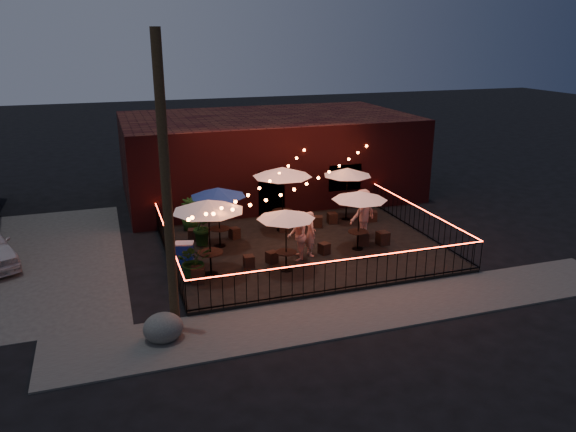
% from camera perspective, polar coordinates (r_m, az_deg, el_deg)
% --- Properties ---
extents(ground, '(110.00, 110.00, 0.00)m').
position_cam_1_polar(ground, '(19.67, 3.48, -5.48)').
color(ground, black).
rests_on(ground, ground).
extents(patio, '(10.00, 8.00, 0.15)m').
position_cam_1_polar(patio, '(21.36, 1.49, -3.28)').
color(patio, black).
rests_on(patio, ground).
extents(sidewalk, '(18.00, 2.50, 0.05)m').
position_cam_1_polar(sidewalk, '(16.98, 7.61, -9.52)').
color(sidewalk, '#42403D').
rests_on(sidewalk, ground).
extents(brick_building, '(14.00, 8.00, 4.00)m').
position_cam_1_polar(brick_building, '(28.42, -2.09, 6.17)').
color(brick_building, black).
rests_on(brick_building, ground).
extents(utility_pole, '(0.26, 0.26, 8.00)m').
position_cam_1_polar(utility_pole, '(14.68, -12.25, 2.46)').
color(utility_pole, '#332815').
rests_on(utility_pole, ground).
extents(fence_front, '(10.00, 0.04, 1.04)m').
position_cam_1_polar(fence_front, '(17.72, 5.93, -5.94)').
color(fence_front, black).
rests_on(fence_front, patio).
extents(fence_left, '(0.04, 8.00, 1.04)m').
position_cam_1_polar(fence_left, '(20.11, -12.04, -3.28)').
color(fence_left, black).
rests_on(fence_left, patio).
extents(fence_right, '(0.04, 8.00, 1.04)m').
position_cam_1_polar(fence_right, '(23.26, 13.16, -0.42)').
color(fence_right, black).
rests_on(fence_right, patio).
extents(festoon_lights, '(10.02, 8.72, 1.32)m').
position_cam_1_polar(festoon_lights, '(20.01, -0.89, 2.62)').
color(festoon_lights, '#FF6123').
rests_on(festoon_lights, ground).
extents(cafe_table_0, '(2.67, 2.67, 2.61)m').
position_cam_1_polar(cafe_table_0, '(18.25, -8.12, 0.96)').
color(cafe_table_0, black).
rests_on(cafe_table_0, patio).
extents(cafe_table_1, '(2.63, 2.63, 2.30)m').
position_cam_1_polar(cafe_table_1, '(20.85, -7.12, 2.36)').
color(cafe_table_1, black).
rests_on(cafe_table_1, patio).
extents(cafe_table_2, '(2.37, 2.37, 2.17)m').
position_cam_1_polar(cafe_table_2, '(18.53, -0.20, 0.10)').
color(cafe_table_2, black).
rests_on(cafe_table_2, patio).
extents(cafe_table_3, '(3.19, 3.19, 2.65)m').
position_cam_1_polar(cafe_table_3, '(22.39, -0.59, 4.42)').
color(cafe_table_3, black).
rests_on(cafe_table_3, patio).
extents(cafe_table_4, '(2.68, 2.68, 2.25)m').
position_cam_1_polar(cafe_table_4, '(20.57, 7.29, 2.00)').
color(cafe_table_4, black).
rests_on(cafe_table_4, patio).
extents(cafe_table_5, '(2.18, 2.18, 2.29)m').
position_cam_1_polar(cafe_table_5, '(23.97, 6.06, 4.42)').
color(cafe_table_5, black).
rests_on(cafe_table_5, patio).
extents(bistro_chair_0, '(0.51, 0.51, 0.51)m').
position_cam_1_polar(bistro_chair_0, '(18.49, -9.14, -5.91)').
color(bistro_chair_0, black).
rests_on(bistro_chair_0, patio).
extents(bistro_chair_1, '(0.37, 0.37, 0.42)m').
position_cam_1_polar(bistro_chair_1, '(19.44, -4.00, -4.63)').
color(bistro_chair_1, black).
rests_on(bistro_chair_1, patio).
extents(bistro_chair_2, '(0.46, 0.46, 0.45)m').
position_cam_1_polar(bistro_chair_2, '(22.19, -9.61, -1.88)').
color(bistro_chair_2, black).
rests_on(bistro_chair_2, patio).
extents(bistro_chair_3, '(0.46, 0.46, 0.43)m').
position_cam_1_polar(bistro_chair_3, '(22.17, -5.46, -1.74)').
color(bistro_chair_3, black).
rests_on(bistro_chair_3, patio).
extents(bistro_chair_4, '(0.44, 0.44, 0.41)m').
position_cam_1_polar(bistro_chair_4, '(19.76, -1.66, -4.22)').
color(bistro_chair_4, black).
rests_on(bistro_chair_4, patio).
extents(bistro_chair_5, '(0.44, 0.44, 0.41)m').
position_cam_1_polar(bistro_chair_5, '(20.59, 3.69, -3.31)').
color(bistro_chair_5, black).
rests_on(bistro_chair_5, patio).
extents(bistro_chair_6, '(0.49, 0.49, 0.45)m').
position_cam_1_polar(bistro_chair_6, '(22.82, -0.39, -1.05)').
color(bistro_chair_6, black).
rests_on(bistro_chair_6, patio).
extents(bistro_chair_7, '(0.50, 0.50, 0.46)m').
position_cam_1_polar(bistro_chair_7, '(23.40, 3.04, -0.57)').
color(bistro_chair_7, black).
rests_on(bistro_chair_7, patio).
extents(bistro_chair_8, '(0.51, 0.51, 0.50)m').
position_cam_1_polar(bistro_chair_8, '(21.59, 7.61, -2.29)').
color(bistro_chair_8, black).
rests_on(bistro_chair_8, patio).
extents(bistro_chair_9, '(0.45, 0.45, 0.50)m').
position_cam_1_polar(bistro_chair_9, '(21.75, 9.60, -2.23)').
color(bistro_chair_9, black).
rests_on(bistro_chair_9, patio).
extents(bistro_chair_10, '(0.43, 0.43, 0.45)m').
position_cam_1_polar(bistro_chair_10, '(23.90, 4.50, -0.21)').
color(bistro_chair_10, black).
rests_on(bistro_chair_10, patio).
extents(bistro_chair_11, '(0.45, 0.45, 0.43)m').
position_cam_1_polar(bistro_chair_11, '(24.39, 8.58, -0.02)').
color(bistro_chair_11, black).
rests_on(bistro_chair_11, patio).
extents(patron_a, '(0.40, 0.61, 1.66)m').
position_cam_1_polar(patron_a, '(20.23, 2.29, -1.79)').
color(patron_a, '#D1A189').
rests_on(patron_a, patio).
extents(patron_b, '(0.92, 1.04, 1.79)m').
position_cam_1_polar(patron_b, '(19.81, 0.92, -2.02)').
color(patron_b, '#CFA28F').
rests_on(patron_b, patio).
extents(patron_c, '(1.42, 1.11, 1.93)m').
position_cam_1_polar(patron_c, '(22.23, 7.60, 0.28)').
color(patron_c, '#D2A690').
rests_on(patron_c, patio).
extents(potted_shrub_a, '(1.19, 1.04, 1.27)m').
position_cam_1_polar(potted_shrub_a, '(18.60, -9.51, -4.51)').
color(potted_shrub_a, '#173D10').
rests_on(potted_shrub_a, patio).
extents(potted_shrub_b, '(0.81, 0.65, 1.46)m').
position_cam_1_polar(potted_shrub_b, '(21.48, -8.57, -1.06)').
color(potted_shrub_b, '#14400D').
rests_on(potted_shrub_b, patio).
extents(potted_shrub_c, '(0.81, 0.81, 1.32)m').
position_cam_1_polar(potted_shrub_c, '(23.26, -9.92, 0.17)').
color(potted_shrub_c, '#12340C').
rests_on(potted_shrub_c, patio).
extents(cooler, '(0.72, 0.60, 0.83)m').
position_cam_1_polar(cooler, '(19.82, -10.45, -3.79)').
color(cooler, '#162FAD').
rests_on(cooler, patio).
extents(boulder, '(1.10, 0.98, 0.77)m').
position_cam_1_polar(boulder, '(15.57, -12.56, -11.04)').
color(boulder, '#4F4F4A').
rests_on(boulder, ground).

